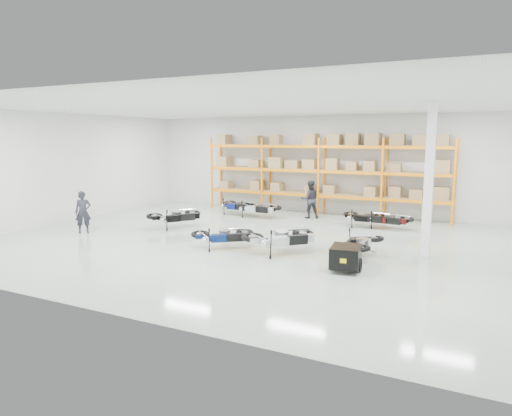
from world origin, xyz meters
The scene contains 14 objects.
room centered at (0.00, 0.00, 2.25)m, with size 18.00×18.00×18.00m.
pallet_rack centered at (0.00, 6.45, 2.26)m, with size 11.28×0.98×3.62m.
structural_column centered at (5.20, 0.50, 2.25)m, with size 0.25×0.25×4.50m, color white.
moto_blue_centre centered at (-0.69, -1.23, 0.53)m, with size 0.77×1.73×1.06m, color #061745, non-canonical shape.
moto_silver_left centered at (1.22, -1.01, 0.62)m, with size 0.89×2.01×1.23m, color #B9BCC0, non-canonical shape.
moto_black_far_left centered at (-4.10, 0.90, 0.57)m, with size 0.84×1.88×1.15m, color black, non-canonical shape.
moto_touring_right centered at (3.49, -0.37, 0.53)m, with size 0.76×1.72×1.05m, color black, non-canonical shape.
trailer centered at (3.49, -1.97, 0.39)m, with size 0.87×1.61×0.66m.
moto_back_a centered at (-3.31, 4.65, 0.55)m, with size 0.80×1.80×1.10m, color navy, non-canonical shape.
moto_back_b centered at (-2.23, 4.38, 0.55)m, with size 0.79×1.79×1.09m, color silver, non-canonical shape.
moto_back_c centered at (2.63, 4.26, 0.53)m, with size 0.76×1.72×1.05m, color black, non-canonical shape.
moto_back_d centered at (3.39, 4.30, 0.50)m, with size 0.73×1.65×1.01m, color #3F0C0D, non-canonical shape.
person_left centered at (-6.55, -1.45, 0.78)m, with size 0.57×0.37×1.55m, color #22222A.
person_back centered at (-0.10, 5.25, 0.83)m, with size 0.81×0.63×1.66m, color #202229.
Camera 1 is at (6.56, -13.49, 3.49)m, focal length 32.00 mm.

